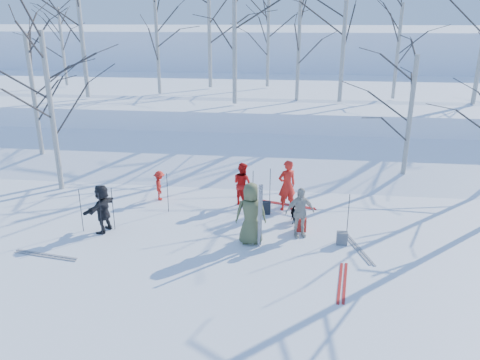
# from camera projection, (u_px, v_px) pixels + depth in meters

# --- Properties ---
(ground) EXTENTS (120.00, 120.00, 0.00)m
(ground) POSITION_uv_depth(u_px,v_px,m) (234.00, 239.00, 13.57)
(ground) COLOR white
(ground) RESTS_ON ground
(snow_ramp) EXTENTS (70.00, 9.49, 4.12)m
(snow_ramp) POSITION_uv_depth(u_px,v_px,m) (256.00, 163.00, 20.08)
(snow_ramp) COLOR white
(snow_ramp) RESTS_ON ground
(snow_plateau) EXTENTS (70.00, 18.00, 2.20)m
(snow_plateau) POSITION_uv_depth(u_px,v_px,m) (270.00, 103.00, 29.16)
(snow_plateau) COLOR white
(snow_plateau) RESTS_ON ground
(far_hill) EXTENTS (90.00, 30.00, 6.00)m
(far_hill) POSITION_uv_depth(u_px,v_px,m) (283.00, 58.00, 48.49)
(far_hill) COLOR white
(far_hill) RESTS_ON ground
(skier_olive_center) EXTENTS (0.94, 0.66, 1.80)m
(skier_olive_center) POSITION_uv_depth(u_px,v_px,m) (251.00, 214.00, 13.07)
(skier_olive_center) COLOR #4E5533
(skier_olive_center) RESTS_ON ground
(skier_red_north) EXTENTS (0.74, 0.64, 1.72)m
(skier_red_north) POSITION_uv_depth(u_px,v_px,m) (287.00, 185.00, 15.37)
(skier_red_north) COLOR red
(skier_red_north) RESTS_ON ground
(skier_redor_behind) EXTENTS (0.91, 0.90, 1.49)m
(skier_redor_behind) POSITION_uv_depth(u_px,v_px,m) (242.00, 184.00, 15.86)
(skier_redor_behind) COLOR red
(skier_redor_behind) RESTS_ON ground
(skier_red_seated) EXTENTS (0.58, 0.77, 1.05)m
(skier_red_seated) POSITION_uv_depth(u_px,v_px,m) (160.00, 186.00, 16.33)
(skier_red_seated) COLOR red
(skier_red_seated) RESTS_ON ground
(skier_cream_east) EXTENTS (0.95, 0.64, 1.51)m
(skier_cream_east) POSITION_uv_depth(u_px,v_px,m) (300.00, 212.00, 13.53)
(skier_cream_east) COLOR beige
(skier_cream_east) RESTS_ON ground
(skier_grey_west) EXTENTS (0.73, 1.43, 1.48)m
(skier_grey_west) POSITION_uv_depth(u_px,v_px,m) (102.00, 208.00, 13.85)
(skier_grey_west) COLOR black
(skier_grey_west) RESTS_ON ground
(dog) EXTENTS (0.41, 0.67, 0.53)m
(dog) POSITION_uv_depth(u_px,v_px,m) (295.00, 214.00, 14.64)
(dog) COLOR black
(dog) RESTS_ON ground
(upright_ski_left) EXTENTS (0.09, 0.16, 1.90)m
(upright_ski_left) POSITION_uv_depth(u_px,v_px,m) (259.00, 216.00, 12.77)
(upright_ski_left) COLOR silver
(upright_ski_left) RESTS_ON ground
(upright_ski_right) EXTENTS (0.11, 0.23, 1.89)m
(upright_ski_right) POSITION_uv_depth(u_px,v_px,m) (261.00, 215.00, 12.83)
(upright_ski_right) COLOR silver
(upright_ski_right) RESTS_ON ground
(ski_pair_a) EXTENTS (1.19, 2.00, 0.02)m
(ski_pair_a) POSITION_uv_depth(u_px,v_px,m) (289.00, 205.00, 16.01)
(ski_pair_a) COLOR #A11A17
(ski_pair_a) RESTS_ON ground
(ski_pair_b) EXTENTS (1.25, 2.01, 0.02)m
(ski_pair_b) POSITION_uv_depth(u_px,v_px,m) (358.00, 249.00, 13.00)
(ski_pair_b) COLOR silver
(ski_pair_b) RESTS_ON ground
(ski_pair_c) EXTENTS (0.68, 1.95, 0.02)m
(ski_pair_c) POSITION_uv_depth(u_px,v_px,m) (342.00, 282.00, 11.36)
(ski_pair_c) COLOR #A11A17
(ski_pair_c) RESTS_ON ground
(ski_pair_d) EXTENTS (0.75, 1.96, 0.02)m
(ski_pair_d) POSITION_uv_depth(u_px,v_px,m) (46.00, 255.00, 12.63)
(ski_pair_d) COLOR silver
(ski_pair_d) RESTS_ON ground
(ski_pole_a) EXTENTS (0.02, 0.02, 1.34)m
(ski_pole_a) POSITION_uv_depth(u_px,v_px,m) (81.00, 211.00, 13.86)
(ski_pole_a) COLOR black
(ski_pole_a) RESTS_ON ground
(ski_pole_b) EXTENTS (0.02, 0.02, 1.34)m
(ski_pole_b) POSITION_uv_depth(u_px,v_px,m) (101.00, 214.00, 13.59)
(ski_pole_b) COLOR black
(ski_pole_b) RESTS_ON ground
(ski_pole_c) EXTENTS (0.02, 0.02, 1.34)m
(ski_pole_c) POSITION_uv_depth(u_px,v_px,m) (168.00, 193.00, 15.26)
(ski_pole_c) COLOR black
(ski_pole_c) RESTS_ON ground
(ski_pole_d) EXTENTS (0.02, 0.02, 1.34)m
(ski_pole_d) POSITION_uv_depth(u_px,v_px,m) (348.00, 216.00, 13.49)
(ski_pole_d) COLOR black
(ski_pole_d) RESTS_ON ground
(ski_pole_e) EXTENTS (0.02, 0.02, 1.34)m
(ski_pole_e) POSITION_uv_depth(u_px,v_px,m) (270.00, 188.00, 15.72)
(ski_pole_e) COLOR black
(ski_pole_e) RESTS_ON ground
(ski_pole_f) EXTENTS (0.02, 0.02, 1.34)m
(ski_pole_f) POSITION_uv_depth(u_px,v_px,m) (113.00, 209.00, 13.99)
(ski_pole_f) COLOR black
(ski_pole_f) RESTS_ON ground
(ski_pole_g) EXTENTS (0.02, 0.02, 1.34)m
(ski_pole_g) POSITION_uv_depth(u_px,v_px,m) (253.00, 190.00, 15.51)
(ski_pole_g) COLOR black
(ski_pole_g) RESTS_ON ground
(backpack_red) EXTENTS (0.32, 0.22, 0.42)m
(backpack_red) POSITION_uv_depth(u_px,v_px,m) (301.00, 224.00, 14.04)
(backpack_red) COLOR #B3231B
(backpack_red) RESTS_ON ground
(backpack_grey) EXTENTS (0.30, 0.20, 0.38)m
(backpack_grey) POSITION_uv_depth(u_px,v_px,m) (342.00, 238.00, 13.20)
(backpack_grey) COLOR #585B60
(backpack_grey) RESTS_ON ground
(backpack_dark) EXTENTS (0.34, 0.24, 0.40)m
(backpack_dark) POSITION_uv_depth(u_px,v_px,m) (265.00, 208.00, 15.28)
(backpack_dark) COLOR black
(backpack_dark) RESTS_ON ground
(birch_plateau_a) EXTENTS (4.05, 4.05, 4.93)m
(birch_plateau_a) POSITION_uv_depth(u_px,v_px,m) (299.00, 48.00, 22.36)
(birch_plateau_a) COLOR silver
(birch_plateau_a) RESTS_ON snow_plateau
(birch_plateau_b) EXTENTS (5.50, 5.50, 7.00)m
(birch_plateau_b) POSITION_uv_depth(u_px,v_px,m) (209.00, 24.00, 26.15)
(birch_plateau_b) COLOR silver
(birch_plateau_b) RESTS_ON snow_plateau
(birch_plateau_c) EXTENTS (4.10, 4.10, 5.00)m
(birch_plateau_c) POSITION_uv_depth(u_px,v_px,m) (268.00, 42.00, 26.74)
(birch_plateau_c) COLOR silver
(birch_plateau_c) RESTS_ON snow_plateau
(birch_plateau_e) EXTENTS (5.68, 5.68, 7.26)m
(birch_plateau_e) POSITION_uv_depth(u_px,v_px,m) (80.00, 22.00, 22.77)
(birch_plateau_e) COLOR silver
(birch_plateau_e) RESTS_ON snow_plateau
(birch_plateau_f) EXTENTS (3.77, 3.77, 4.53)m
(birch_plateau_f) POSITION_uv_depth(u_px,v_px,m) (398.00, 52.00, 22.82)
(birch_plateau_f) COLOR silver
(birch_plateau_f) RESTS_ON snow_plateau
(birch_plateau_g) EXTENTS (5.15, 5.15, 6.51)m
(birch_plateau_g) POSITION_uv_depth(u_px,v_px,m) (344.00, 31.00, 21.57)
(birch_plateau_g) COLOR silver
(birch_plateau_g) RESTS_ON snow_plateau
(birch_plateau_h) EXTENTS (5.30, 5.30, 6.72)m
(birch_plateau_h) POSITION_uv_depth(u_px,v_px,m) (234.00, 29.00, 21.09)
(birch_plateau_h) COLOR silver
(birch_plateau_h) RESTS_ON snow_plateau
(birch_plateau_j) EXTENTS (3.94, 3.94, 4.77)m
(birch_plateau_j) POSITION_uv_depth(u_px,v_px,m) (157.00, 47.00, 24.25)
(birch_plateau_j) COLOR silver
(birch_plateau_j) RESTS_ON snow_plateau
(birch_plateau_k) EXTENTS (3.69, 3.69, 4.42)m
(birch_plateau_k) POSITION_uv_depth(u_px,v_px,m) (63.00, 47.00, 27.30)
(birch_plateau_k) COLOR silver
(birch_plateau_k) RESTS_ON snow_plateau
(birch_edge_a) EXTENTS (4.58, 4.58, 5.69)m
(birch_edge_a) POSITION_uv_depth(u_px,v_px,m) (52.00, 114.00, 16.61)
(birch_edge_a) COLOR silver
(birch_edge_a) RESTS_ON ground
(birch_edge_d) EXTENTS (4.44, 4.44, 5.49)m
(birch_edge_d) POSITION_uv_depth(u_px,v_px,m) (35.00, 103.00, 19.27)
(birch_edge_d) COLOR silver
(birch_edge_d) RESTS_ON ground
(birch_edge_e) EXTENTS (3.99, 3.99, 4.85)m
(birch_edge_e) POSITION_uv_depth(u_px,v_px,m) (409.00, 122.00, 17.25)
(birch_edge_e) COLOR silver
(birch_edge_e) RESTS_ON ground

